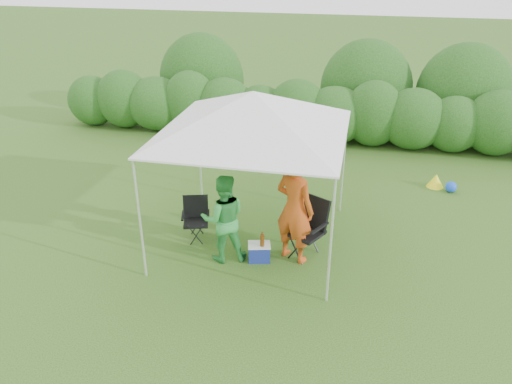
% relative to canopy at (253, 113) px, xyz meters
% --- Properties ---
extents(ground, '(70.00, 70.00, 0.00)m').
position_rel_canopy_xyz_m(ground, '(0.00, -0.50, -2.46)').
color(ground, '#3B631F').
extents(hedge, '(14.09, 1.53, 1.80)m').
position_rel_canopy_xyz_m(hedge, '(0.10, 5.50, -1.64)').
color(hedge, '#26571B').
rests_on(hedge, ground).
extents(canopy, '(3.10, 3.10, 2.83)m').
position_rel_canopy_xyz_m(canopy, '(0.00, 0.00, 0.00)').
color(canopy, silver).
rests_on(canopy, ground).
extents(chair_right, '(0.82, 0.80, 1.06)m').
position_rel_canopy_xyz_m(chair_right, '(1.03, -0.23, -1.86)').
color(chair_right, black).
rests_on(chair_right, ground).
extents(chair_left, '(0.59, 0.56, 0.81)m').
position_rel_canopy_xyz_m(chair_left, '(-1.07, -0.14, -2.00)').
color(chair_left, black).
rests_on(chair_left, ground).
extents(man, '(0.85, 0.73, 1.96)m').
position_rel_canopy_xyz_m(man, '(0.81, -0.44, -1.48)').
color(man, '#C14816').
rests_on(man, ground).
extents(woman, '(0.94, 0.84, 1.59)m').
position_rel_canopy_xyz_m(woman, '(-0.36, -0.71, -1.67)').
color(woman, green).
rests_on(woman, ground).
extents(cooler, '(0.44, 0.36, 0.32)m').
position_rel_canopy_xyz_m(cooler, '(0.25, -0.64, -2.30)').
color(cooler, navy).
rests_on(cooler, ground).
extents(bottle, '(0.07, 0.07, 0.27)m').
position_rel_canopy_xyz_m(bottle, '(0.31, -0.68, -2.00)').
color(bottle, '#592D0C').
rests_on(bottle, cooler).
extents(lawn_toy, '(0.62, 0.52, 0.31)m').
position_rel_canopy_xyz_m(lawn_toy, '(3.63, 3.06, -2.31)').
color(lawn_toy, '#FFF51A').
rests_on(lawn_toy, ground).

